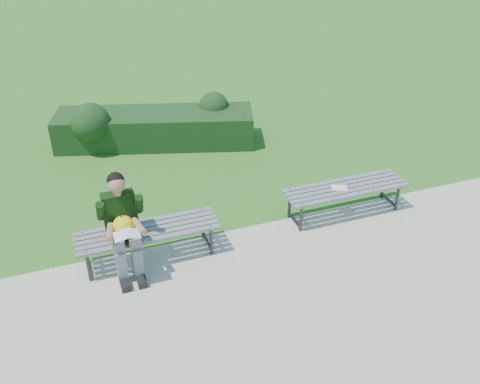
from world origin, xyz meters
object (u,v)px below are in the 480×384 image
hedge (151,126)px  seated_boy (122,222)px  paper_sheet (340,188)px  bench_right (345,190)px  bench_left (148,233)px

hedge → seated_boy: (-1.03, -3.42, 0.36)m
hedge → paper_sheet: size_ratio=13.80×
bench_right → paper_sheet: bench_right is taller
hedge → bench_left: (-0.73, -3.32, 0.06)m
hedge → seated_boy: bearing=-106.8°
hedge → bench_right: (2.14, -3.25, 0.06)m
seated_boy → bench_right: bearing=3.0°
hedge → seated_boy: seated_boy is taller
hedge → bench_right: hedge is taller
bench_right → paper_sheet: (-0.10, -0.00, 0.06)m
paper_sheet → bench_right: bearing=0.0°
paper_sheet → hedge: bearing=122.1°
hedge → paper_sheet: bearing=-57.9°
bench_right → seated_boy: bearing=-177.0°
bench_left → paper_sheet: bench_left is taller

